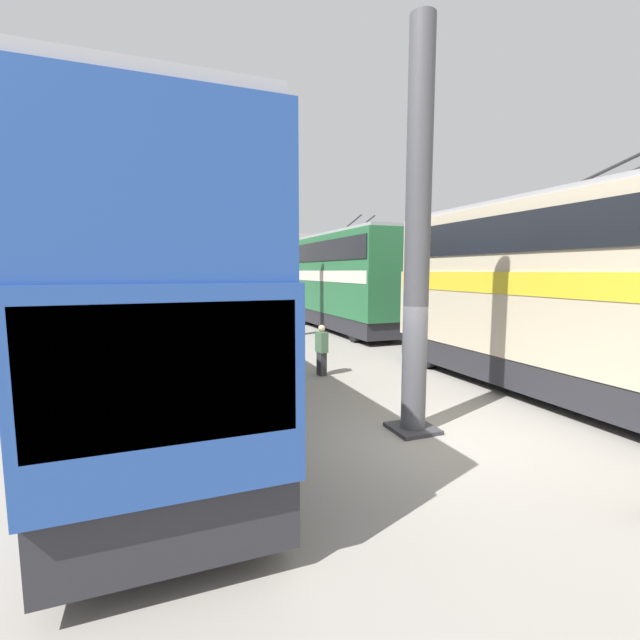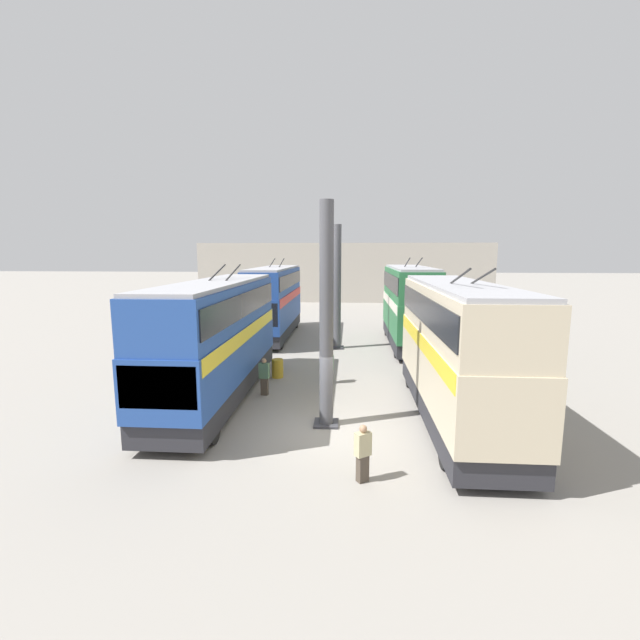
# 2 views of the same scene
# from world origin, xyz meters

# --- Properties ---
(ground_plane) EXTENTS (240.00, 240.00, 0.00)m
(ground_plane) POSITION_xyz_m (0.00, 0.00, 0.00)
(ground_plane) COLOR gray
(depot_back_wall) EXTENTS (0.50, 36.00, 7.20)m
(depot_back_wall) POSITION_xyz_m (38.27, 0.00, 3.60)
(depot_back_wall) COLOR #A8A093
(depot_back_wall) RESTS_ON ground_plane
(support_column_near) EXTENTS (0.87, 0.87, 7.76)m
(support_column_near) POSITION_xyz_m (0.53, 0.00, 3.75)
(support_column_near) COLOR #4C4C51
(support_column_near) RESTS_ON ground_plane
(support_column_far) EXTENTS (0.87, 0.87, 7.76)m
(support_column_far) POSITION_xyz_m (12.86, 0.00, 3.75)
(support_column_far) COLOR #4C4C51
(support_column_far) RESTS_ON ground_plane
(bus_left_near) EXTENTS (10.46, 2.54, 5.61)m
(bus_left_near) POSITION_xyz_m (1.30, -4.61, 2.83)
(bus_left_near) COLOR black
(bus_left_near) RESTS_ON ground_plane
(bus_left_far) EXTENTS (9.80, 2.54, 5.76)m
(bus_left_far) POSITION_xyz_m (13.91, -4.61, 2.92)
(bus_left_far) COLOR black
(bus_left_far) RESTS_ON ground_plane
(bus_right_near) EXTENTS (11.30, 2.54, 5.52)m
(bus_right_near) POSITION_xyz_m (2.99, 4.61, 2.80)
(bus_right_near) COLOR black
(bus_right_near) RESTS_ON ground_plane
(bus_right_mid) EXTENTS (10.75, 2.54, 5.63)m
(bus_right_mid) POSITION_xyz_m (16.28, 4.61, 2.86)
(bus_right_mid) COLOR black
(bus_right_mid) RESTS_ON ground_plane
(person_aisle_foreground) EXTENTS (0.44, 0.48, 1.58)m
(person_aisle_foreground) POSITION_xyz_m (-3.22, -1.18, 0.83)
(person_aisle_foreground) COLOR #473D33
(person_aisle_foreground) RESTS_ON ground_plane
(person_aisle_midway) EXTENTS (0.45, 0.29, 1.55)m
(person_aisle_midway) POSITION_xyz_m (5.42, 0.06, 0.81)
(person_aisle_midway) COLOR #2D2D33
(person_aisle_midway) RESTS_ON ground_plane
(person_by_right_row) EXTENTS (0.30, 0.45, 1.61)m
(person_by_right_row) POSITION_xyz_m (3.53, 2.81, 0.84)
(person_by_right_row) COLOR #473D33
(person_by_right_row) RESTS_ON ground_plane
(oil_drum) EXTENTS (0.59, 0.59, 0.91)m
(oil_drum) POSITION_xyz_m (6.16, 2.70, 0.45)
(oil_drum) COLOR #B28E23
(oil_drum) RESTS_ON ground_plane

